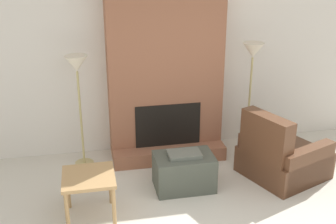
{
  "coord_description": "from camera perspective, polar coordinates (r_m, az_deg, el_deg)",
  "views": [
    {
      "loc": [
        -1.11,
        -2.9,
        2.85
      ],
      "look_at": [
        0.0,
        2.49,
        0.71
      ],
      "focal_mm": 45.0,
      "sensor_mm": 36.0,
      "label": 1
    }
  ],
  "objects": [
    {
      "name": "floor_lamp_left",
      "position": [
        5.65,
        -12.2,
        5.21
      ],
      "size": [
        0.3,
        0.3,
        1.56
      ],
      "color": "tan",
      "rests_on": "ground_plane"
    },
    {
      "name": "wall_back",
      "position": [
        6.15,
        -0.87,
        6.66
      ],
      "size": [
        6.98,
        0.06,
        2.6
      ],
      "primitive_type": "cube",
      "color": "silver",
      "rests_on": "ground_plane"
    },
    {
      "name": "side_table",
      "position": [
        4.76,
        -10.67,
        -9.29
      ],
      "size": [
        0.57,
        0.57,
        0.54
      ],
      "color": "tan",
      "rests_on": "ground_plane"
    },
    {
      "name": "armchair",
      "position": [
        5.78,
        14.89,
        -6.02
      ],
      "size": [
        1.22,
        1.19,
        0.93
      ],
      "rotation": [
        0.0,
        0.0,
        1.95
      ],
      "color": "brown",
      "rests_on": "ground_plane"
    },
    {
      "name": "fireplace",
      "position": [
        5.92,
        -0.39,
        5.47
      ],
      "size": [
        1.6,
        0.7,
        2.6
      ],
      "color": "#935B42",
      "rests_on": "ground_plane"
    },
    {
      "name": "floor_lamp_right",
      "position": [
        6.1,
        11.36,
        7.01
      ],
      "size": [
        0.3,
        0.3,
        1.63
      ],
      "color": "tan",
      "rests_on": "ground_plane"
    },
    {
      "name": "ottoman",
      "position": [
        5.35,
        2.18,
        -8.01
      ],
      "size": [
        0.74,
        0.49,
        0.5
      ],
      "color": "#474C42",
      "rests_on": "ground_plane"
    }
  ]
}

